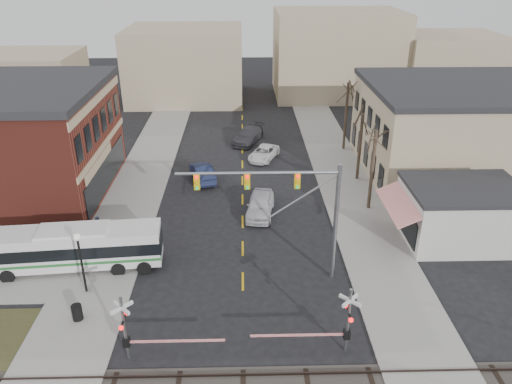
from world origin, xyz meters
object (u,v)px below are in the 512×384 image
car_b (202,172)px  rr_crossing_west (133,329)px  car_a (260,205)px  pedestrian_near (101,251)px  street_lamp (79,251)px  rr_crossing_east (340,321)px  transit_bus (76,247)px  car_d (248,135)px  traffic_signal_mast (293,199)px  car_c (264,153)px  pedestrian_far (99,227)px  trash_bin (77,312)px

car_b → rr_crossing_west: bearing=69.3°
car_a → pedestrian_near: size_ratio=2.62×
street_lamp → car_a: street_lamp is taller
rr_crossing_east → street_lamp: bearing=159.9°
transit_bus → car_d: transit_bus is taller
traffic_signal_mast → car_c: 21.67m
car_d → pedestrian_near: size_ratio=2.91×
transit_bus → car_b: bearing=62.9°
traffic_signal_mast → rr_crossing_east: 7.98m
rr_crossing_west → street_lamp: (-4.21, 5.71, 1.13)m
transit_bus → street_lamp: 3.39m
transit_bus → pedestrian_far: size_ratio=6.64×
traffic_signal_mast → rr_crossing_west: traffic_signal_mast is taller
rr_crossing_east → car_a: (-3.63, 15.63, -1.11)m
pedestrian_near → car_d: bearing=-44.5°
car_b → car_d: bearing=-128.7°
transit_bus → car_d: 27.42m
trash_bin → car_b: size_ratio=0.20×
trash_bin → car_c: 27.63m
rr_crossing_east → pedestrian_near: size_ratio=2.91×
traffic_signal_mast → rr_crossing_west: bearing=-141.1°
trash_bin → car_d: (10.16, 30.21, 0.21)m
transit_bus → rr_crossing_west: 10.12m
car_a → pedestrian_near: bearing=-139.2°
traffic_signal_mast → car_a: 10.27m
car_b → rr_crossing_east: bearing=95.3°
car_d → pedestrian_near: pedestrian_near is taller
rr_crossing_east → car_c: bearing=95.9°
transit_bus → car_d: size_ratio=2.04×
car_c → pedestrian_near: size_ratio=2.40×
car_d → car_c: bearing=-51.8°
car_b → pedestrian_near: (-5.82, -14.02, 0.29)m
trash_bin → traffic_signal_mast: bearing=17.4°
traffic_signal_mast → transit_bus: bearing=174.1°
transit_bus → rr_crossing_east: rr_crossing_east is taller
street_lamp → car_a: bearing=42.2°
car_b → street_lamp: bearing=54.5°
car_a → car_c: bearing=94.5°
rr_crossing_west → car_c: (7.80, 28.08, -1.33)m
traffic_signal_mast → car_d: (-2.49, 26.25, -4.92)m
car_c → car_b: bearing=-115.7°
traffic_signal_mast → car_d: size_ratio=1.77×
trash_bin → pedestrian_near: bearing=90.1°
car_c → pedestrian_near: pedestrian_near is taller
trash_bin → rr_crossing_east: bearing=-10.8°
street_lamp → trash_bin: size_ratio=4.33×
trash_bin → pedestrian_near: 5.81m
car_a → car_c: 12.19m
street_lamp → transit_bus: bearing=114.7°
traffic_signal_mast → car_c: size_ratio=2.14×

